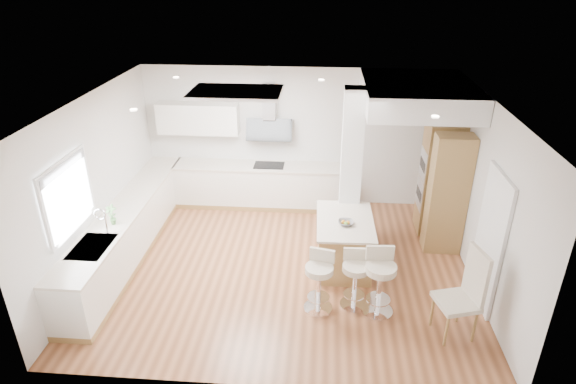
# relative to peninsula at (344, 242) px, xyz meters

# --- Properties ---
(ground) EXTENTS (6.00, 6.00, 0.00)m
(ground) POSITION_rel_peninsula_xyz_m (-0.96, -0.18, -0.42)
(ground) COLOR #9E5F3A
(ground) RESTS_ON ground
(ceiling) EXTENTS (6.00, 5.00, 0.02)m
(ceiling) POSITION_rel_peninsula_xyz_m (-0.96, -0.18, -0.42)
(ceiling) COLOR white
(ceiling) RESTS_ON ground
(wall_back) EXTENTS (6.00, 0.04, 2.80)m
(wall_back) POSITION_rel_peninsula_xyz_m (-0.96, 2.32, 0.98)
(wall_back) COLOR silver
(wall_back) RESTS_ON ground
(wall_left) EXTENTS (0.04, 5.00, 2.80)m
(wall_left) POSITION_rel_peninsula_xyz_m (-3.96, -0.18, 0.98)
(wall_left) COLOR silver
(wall_left) RESTS_ON ground
(wall_right) EXTENTS (0.04, 5.00, 2.80)m
(wall_right) POSITION_rel_peninsula_xyz_m (2.04, -0.18, 0.98)
(wall_right) COLOR silver
(wall_right) RESTS_ON ground
(skylight) EXTENTS (4.10, 2.10, 0.06)m
(skylight) POSITION_rel_peninsula_xyz_m (-1.75, 0.42, 2.35)
(skylight) COLOR white
(skylight) RESTS_ON ground
(window_left) EXTENTS (0.06, 1.28, 1.07)m
(window_left) POSITION_rel_peninsula_xyz_m (-3.92, -1.08, 1.27)
(window_left) COLOR white
(window_left) RESTS_ON ground
(doorway_right) EXTENTS (0.05, 1.00, 2.10)m
(doorway_right) POSITION_rel_peninsula_xyz_m (2.01, -0.78, 0.58)
(doorway_right) COLOR #453D36
(doorway_right) RESTS_ON ground
(counter_left) EXTENTS (0.63, 4.50, 1.35)m
(counter_left) POSITION_rel_peninsula_xyz_m (-3.66, 0.05, 0.04)
(counter_left) COLOR #A47E46
(counter_left) RESTS_ON ground
(counter_back) EXTENTS (3.62, 0.63, 2.50)m
(counter_back) POSITION_rel_peninsula_xyz_m (-1.88, 2.04, 0.27)
(counter_back) COLOR #A47E46
(counter_back) RESTS_ON ground
(pillar) EXTENTS (0.35, 0.35, 2.80)m
(pillar) POSITION_rel_peninsula_xyz_m (0.09, 0.77, 0.98)
(pillar) COLOR white
(pillar) RESTS_ON ground
(soffit) EXTENTS (1.78, 2.20, 0.40)m
(soffit) POSITION_rel_peninsula_xyz_m (1.14, 1.22, 2.18)
(soffit) COLOR white
(soffit) RESTS_ON ground
(oven_column) EXTENTS (0.63, 1.21, 2.10)m
(oven_column) POSITION_rel_peninsula_xyz_m (1.71, 1.05, 0.63)
(oven_column) COLOR #A47E46
(oven_column) RESTS_ON ground
(peninsula) EXTENTS (0.93, 1.39, 0.90)m
(peninsula) POSITION_rel_peninsula_xyz_m (0.00, 0.00, 0.00)
(peninsula) COLOR #A47E46
(peninsula) RESTS_ON ground
(bar_stool_a) EXTENTS (0.50, 0.50, 0.94)m
(bar_stool_a) POSITION_rel_peninsula_xyz_m (-0.38, -1.18, 0.10)
(bar_stool_a) COLOR white
(bar_stool_a) RESTS_ON ground
(bar_stool_b) EXTENTS (0.42, 0.42, 0.90)m
(bar_stool_b) POSITION_rel_peninsula_xyz_m (0.13, -1.06, 0.08)
(bar_stool_b) COLOR white
(bar_stool_b) RESTS_ON ground
(bar_stool_c) EXTENTS (0.49, 0.49, 1.02)m
(bar_stool_c) POSITION_rel_peninsula_xyz_m (0.46, -1.18, 0.15)
(bar_stool_c) COLOR white
(bar_stool_c) RESTS_ON ground
(dining_chair) EXTENTS (0.62, 0.62, 1.30)m
(dining_chair) POSITION_rel_peninsula_xyz_m (1.54, -1.54, 0.27)
(dining_chair) COLOR beige
(dining_chair) RESTS_ON ground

